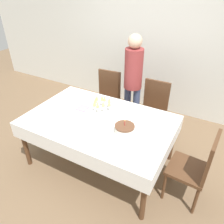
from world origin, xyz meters
name	(u,v)px	position (x,y,z in m)	size (l,w,h in m)	color
ground_plane	(101,161)	(0.00, 0.00, 0.00)	(12.00, 12.00, 0.00)	brown
wall_back	(154,38)	(0.00, 1.87, 1.35)	(8.00, 0.05, 2.70)	silver
dining_table	(99,126)	(0.00, 0.00, 0.63)	(1.87, 1.21, 0.73)	white
dining_chair_far_left	(107,96)	(-0.42, 0.93, 0.52)	(0.45, 0.45, 0.95)	#51331E
dining_chair_far_right	(153,109)	(0.41, 0.93, 0.52)	(0.42, 0.42, 0.95)	#51331E
dining_chair_right_end	(197,166)	(1.25, -0.01, 0.52)	(0.45, 0.45, 0.95)	#51331E
birthday_cake	(125,129)	(0.41, -0.09, 0.78)	(0.23, 0.23, 0.17)	silver
champagne_tray	(101,104)	(-0.10, 0.22, 0.82)	(0.34, 0.34, 0.18)	silver
plate_stack_main	(98,127)	(0.09, -0.18, 0.75)	(0.26, 0.26, 0.05)	white
plate_stack_dessert	(104,116)	(0.03, 0.07, 0.74)	(0.22, 0.22, 0.03)	white
cake_knife	(122,145)	(0.49, -0.31, 0.73)	(0.29, 0.13, 0.00)	silver
fork_pile	(73,114)	(-0.36, -0.07, 0.74)	(0.18, 0.09, 0.02)	silver
napkin_pile	(82,108)	(-0.34, 0.11, 0.73)	(0.15, 0.15, 0.01)	pink
person_standing	(133,76)	(0.03, 0.97, 0.96)	(0.28, 0.28, 1.60)	#3F4C72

